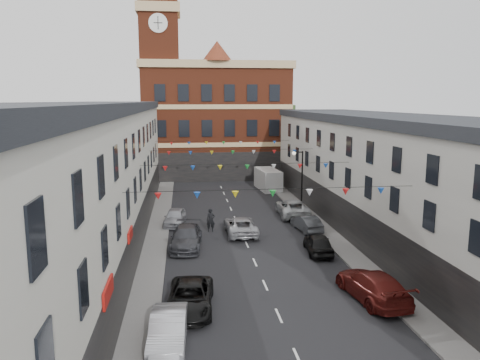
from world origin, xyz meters
name	(u,v)px	position (x,y,z in m)	size (l,w,h in m)	color
ground	(255,262)	(0.00, 0.00, 0.00)	(160.00, 160.00, 0.00)	black
pavement_left	(153,256)	(-6.90, 2.00, 0.07)	(1.80, 64.00, 0.15)	#605E5B
pavement_right	(343,248)	(6.90, 2.00, 0.07)	(1.80, 64.00, 0.15)	#605E5B
terrace_left	(74,186)	(-11.78, 1.00, 5.35)	(8.40, 56.00, 10.70)	beige
terrace_right	(417,186)	(11.78, 1.00, 4.85)	(8.40, 56.00, 9.70)	beige
civic_building	(215,119)	(0.00, 37.95, 8.14)	(20.60, 13.30, 18.50)	maroon
clock_tower	(160,69)	(-7.50, 35.00, 14.93)	(5.60, 5.60, 30.00)	maroon
distant_hill	(186,131)	(-4.00, 62.00, 5.00)	(40.00, 14.00, 10.00)	#314B23
street_lamp	(300,173)	(6.55, 14.00, 3.90)	(1.10, 0.36, 6.00)	black
car_left_b	(168,330)	(-5.50, -10.28, 0.75)	(1.58, 4.53, 1.49)	#B8B9C0
car_left_c	(190,298)	(-4.47, -6.82, 0.71)	(2.34, 5.08, 1.41)	black
car_left_d	(186,238)	(-4.58, 3.78, 0.79)	(2.20, 5.42, 1.57)	#36373C
car_left_e	(175,217)	(-5.50, 10.35, 0.73)	(1.72, 4.27, 1.46)	#9899A0
car_right_c	(372,285)	(5.50, -6.67, 0.81)	(2.28, 5.62, 1.63)	#5B1612
car_right_d	(318,244)	(4.80, 1.35, 0.71)	(1.68, 4.18, 1.43)	black
car_right_e	(307,223)	(5.50, 7.17, 0.67)	(1.42, 4.08, 1.34)	#414448
car_right_f	(292,208)	(5.50, 12.36, 0.79)	(2.63, 5.71, 1.59)	silver
moving_car	(241,226)	(-0.13, 6.81, 0.73)	(2.43, 5.27, 1.46)	#9C9DA3
white_van	(268,179)	(5.60, 25.82, 1.25)	(2.17, 5.63, 2.49)	silver
pedestrian	(211,220)	(-2.51, 7.91, 0.97)	(0.71, 0.47, 1.95)	black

